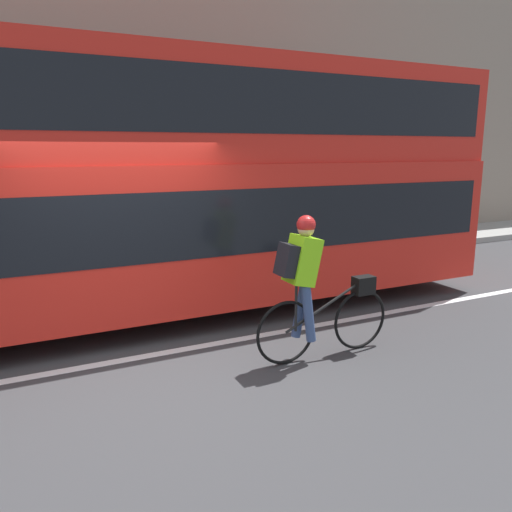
% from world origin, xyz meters
% --- Properties ---
extents(ground_plane, '(80.00, 80.00, 0.00)m').
position_xyz_m(ground_plane, '(0.00, 0.00, 0.00)').
color(ground_plane, '#38383A').
extents(road_center_line, '(50.00, 0.14, 0.01)m').
position_xyz_m(road_center_line, '(0.00, 0.28, 0.00)').
color(road_center_line, silver).
rests_on(road_center_line, ground_plane).
extents(sidewalk_curb, '(60.00, 1.91, 0.15)m').
position_xyz_m(sidewalk_curb, '(0.00, 4.61, 0.08)').
color(sidewalk_curb, gray).
rests_on(sidewalk_curb, ground_plane).
extents(building_facade, '(60.00, 0.30, 7.38)m').
position_xyz_m(building_facade, '(0.00, 5.71, 3.69)').
color(building_facade, gray).
rests_on(building_facade, ground_plane).
extents(bus, '(9.74, 2.61, 3.66)m').
position_xyz_m(bus, '(1.08, 1.85, 2.03)').
color(bus, black).
rests_on(bus, ground_plane).
extents(cyclist_on_bike, '(1.79, 0.32, 1.71)m').
position_xyz_m(cyclist_on_bike, '(1.90, -0.63, 0.91)').
color(cyclist_on_bike, black).
rests_on(cyclist_on_bike, ground_plane).
extents(trash_bin, '(0.55, 0.55, 1.02)m').
position_xyz_m(trash_bin, '(1.16, 4.51, 0.66)').
color(trash_bin, '#515156').
rests_on(trash_bin, sidewalk_curb).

